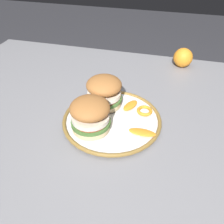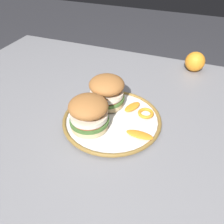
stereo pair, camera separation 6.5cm
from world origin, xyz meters
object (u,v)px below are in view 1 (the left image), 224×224
Objects in this scene: sandwich_half_left at (90,114)px; whole_orange at (183,58)px; dinner_plate at (112,119)px; sandwich_half_right at (104,91)px; dining_table at (120,137)px.

sandwich_half_left is 0.56m from whole_orange.
dinner_plate is 3.80× the size of whole_orange.
sandwich_half_left is at bearing -128.92° from dinner_plate.
whole_orange reaches higher than dinner_plate.
sandwich_half_right reaches higher than whole_orange.
sandwich_half_right is at bearing 123.87° from dinner_plate.
dining_table is 18.15× the size of whole_orange.
sandwich_half_left reaches higher than whole_orange.
dining_table is at bearing -31.14° from sandwich_half_right.
sandwich_half_left is 0.12m from sandwich_half_right.
sandwich_half_left is (-0.07, -0.08, 0.15)m from dining_table.
sandwich_half_left is at bearing -116.86° from whole_orange.
dining_table is 12.43× the size of sandwich_half_left.
sandwich_half_right is at bearing -123.39° from whole_orange.
sandwich_half_right is 0.45m from whole_orange.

